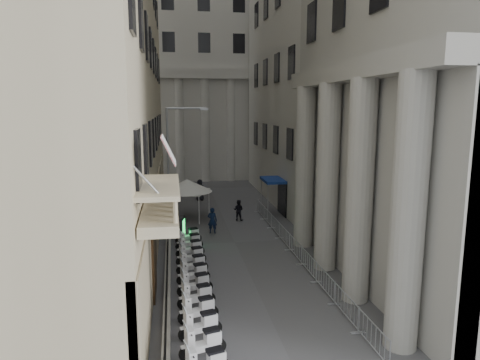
% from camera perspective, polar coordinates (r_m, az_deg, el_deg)
% --- Properties ---
extents(far_building, '(22.00, 10.00, 30.00)m').
position_cam_1_polar(far_building, '(55.99, -5.17, 16.03)').
color(far_building, '#BAB7B0').
rests_on(far_building, ground).
extents(iron_fence, '(0.30, 28.00, 1.40)m').
position_cam_1_polar(iron_fence, '(26.96, -9.53, -9.42)').
color(iron_fence, black).
rests_on(iron_fence, ground).
extents(blue_awning, '(1.60, 3.00, 3.00)m').
position_cam_1_polar(blue_awning, '(35.54, 4.36, -4.62)').
color(blue_awning, navy).
rests_on(blue_awning, ground).
extents(scooter_2, '(1.50, 0.91, 1.50)m').
position_cam_1_polar(scooter_2, '(16.48, -4.88, -22.45)').
color(scooter_2, silver).
rests_on(scooter_2, ground).
extents(scooter_3, '(1.50, 0.91, 1.50)m').
position_cam_1_polar(scooter_3, '(17.60, -5.21, -20.21)').
color(scooter_3, silver).
rests_on(scooter_3, ground).
extents(scooter_4, '(1.50, 0.91, 1.50)m').
position_cam_1_polar(scooter_4, '(18.74, -5.49, -18.23)').
color(scooter_4, silver).
rests_on(scooter_4, ground).
extents(scooter_5, '(1.50, 0.91, 1.50)m').
position_cam_1_polar(scooter_5, '(19.89, -5.74, -16.49)').
color(scooter_5, silver).
rests_on(scooter_5, ground).
extents(scooter_6, '(1.50, 0.91, 1.50)m').
position_cam_1_polar(scooter_6, '(21.07, -5.95, -14.93)').
color(scooter_6, silver).
rests_on(scooter_6, ground).
extents(scooter_7, '(1.50, 0.91, 1.50)m').
position_cam_1_polar(scooter_7, '(22.26, -6.14, -13.55)').
color(scooter_7, silver).
rests_on(scooter_7, ground).
extents(scooter_8, '(1.50, 0.91, 1.50)m').
position_cam_1_polar(scooter_8, '(23.46, -6.31, -12.30)').
color(scooter_8, silver).
rests_on(scooter_8, ground).
extents(scooter_9, '(1.50, 0.91, 1.50)m').
position_cam_1_polar(scooter_9, '(24.67, -6.46, -11.18)').
color(scooter_9, silver).
rests_on(scooter_9, ground).
extents(scooter_10, '(1.50, 0.91, 1.50)m').
position_cam_1_polar(scooter_10, '(25.90, -6.59, -10.16)').
color(scooter_10, silver).
rests_on(scooter_10, ground).
extents(scooter_11, '(1.50, 0.91, 1.50)m').
position_cam_1_polar(scooter_11, '(27.12, -6.71, -9.23)').
color(scooter_11, silver).
rests_on(scooter_11, ground).
extents(scooter_12, '(1.50, 0.91, 1.50)m').
position_cam_1_polar(scooter_12, '(28.36, -6.82, -8.38)').
color(scooter_12, silver).
rests_on(scooter_12, ground).
extents(barrier_0, '(0.60, 2.40, 1.10)m').
position_cam_1_polar(barrier_0, '(17.44, 17.26, -20.94)').
color(barrier_0, '#B0B3B9').
rests_on(barrier_0, ground).
extents(barrier_1, '(0.60, 2.40, 1.10)m').
position_cam_1_polar(barrier_1, '(19.42, 13.87, -17.43)').
color(barrier_1, '#B0B3B9').
rests_on(barrier_1, ground).
extents(barrier_2, '(0.60, 2.40, 1.10)m').
position_cam_1_polar(barrier_2, '(21.51, 11.21, -14.54)').
color(barrier_2, '#B0B3B9').
rests_on(barrier_2, ground).
extents(barrier_3, '(0.60, 2.40, 1.10)m').
position_cam_1_polar(barrier_3, '(23.68, 9.09, -12.16)').
color(barrier_3, '#B0B3B9').
rests_on(barrier_3, ground).
extents(barrier_4, '(0.60, 2.40, 1.10)m').
position_cam_1_polar(barrier_4, '(25.90, 7.36, -10.17)').
color(barrier_4, '#B0B3B9').
rests_on(barrier_4, ground).
extents(barrier_5, '(0.60, 2.40, 1.10)m').
position_cam_1_polar(barrier_5, '(28.18, 5.92, -8.48)').
color(barrier_5, '#B0B3B9').
rests_on(barrier_5, ground).
extents(barrier_6, '(0.60, 2.40, 1.10)m').
position_cam_1_polar(barrier_6, '(30.49, 4.71, -7.05)').
color(barrier_6, '#B0B3B9').
rests_on(barrier_6, ground).
extents(barrier_7, '(0.60, 2.40, 1.10)m').
position_cam_1_polar(barrier_7, '(32.83, 3.67, -5.82)').
color(barrier_7, '#B0B3B9').
rests_on(barrier_7, ground).
extents(barrier_8, '(0.60, 2.40, 1.10)m').
position_cam_1_polar(barrier_8, '(35.19, 2.78, -4.75)').
color(barrier_8, '#B0B3B9').
rests_on(barrier_8, ground).
extents(security_tent, '(3.93, 3.93, 3.19)m').
position_cam_1_polar(security_tent, '(34.40, -7.76, -0.61)').
color(security_tent, silver).
rests_on(security_tent, ground).
extents(street_lamp, '(2.85, 0.52, 8.75)m').
position_cam_1_polar(street_lamp, '(29.00, -8.86, 2.61)').
color(street_lamp, '#93969B').
rests_on(street_lamp, ground).
extents(info_kiosk, '(0.44, 0.91, 1.86)m').
position_cam_1_polar(info_kiosk, '(27.89, -7.77, -6.69)').
color(info_kiosk, black).
rests_on(info_kiosk, ground).
extents(pedestrian_a, '(0.77, 0.62, 1.83)m').
position_cam_1_polar(pedestrian_a, '(30.20, -3.71, -5.40)').
color(pedestrian_a, black).
rests_on(pedestrian_a, ground).
extents(pedestrian_b, '(0.99, 0.91, 1.63)m').
position_cam_1_polar(pedestrian_b, '(33.52, -0.21, -4.03)').
color(pedestrian_b, black).
rests_on(pedestrian_b, ground).
extents(pedestrian_c, '(1.05, 0.75, 2.03)m').
position_cam_1_polar(pedestrian_c, '(40.71, -5.37, -1.33)').
color(pedestrian_c, black).
rests_on(pedestrian_c, ground).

